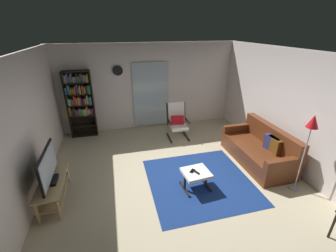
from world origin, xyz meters
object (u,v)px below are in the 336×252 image
at_px(television, 48,167).
at_px(cell_phone, 192,171).
at_px(leather_sofa, 259,150).
at_px(bookshelf_near_tv, 80,99).
at_px(wall_clock, 118,71).
at_px(floor_lamp_by_sofa, 311,130).
at_px(tv_stand, 53,188).
at_px(ottoman, 196,174).
at_px(tv_remote, 197,172).
at_px(lounge_armchair, 177,120).

distance_m(television, cell_phone, 2.65).
height_order(television, leather_sofa, television).
bearing_deg(bookshelf_near_tv, wall_clock, 6.74).
bearing_deg(television, floor_lamp_by_sofa, -10.14).
height_order(bookshelf_near_tv, wall_clock, wall_clock).
height_order(tv_stand, leather_sofa, leather_sofa).
height_order(tv_stand, television, television).
relative_size(bookshelf_near_tv, wall_clock, 6.63).
height_order(bookshelf_near_tv, ottoman, bookshelf_near_tv).
height_order(television, floor_lamp_by_sofa, floor_lamp_by_sofa).
relative_size(tv_stand, tv_remote, 7.84).
bearing_deg(lounge_armchair, cell_phone, -99.03).
height_order(leather_sofa, floor_lamp_by_sofa, floor_lamp_by_sofa).
height_order(television, tv_remote, television).
bearing_deg(leather_sofa, wall_clock, 138.54).
relative_size(leather_sofa, wall_clock, 6.53).
height_order(television, lounge_armchair, television).
bearing_deg(lounge_armchair, television, -145.82).
relative_size(cell_phone, floor_lamp_by_sofa, 0.09).
relative_size(bookshelf_near_tv, lounge_armchair, 1.88).
distance_m(tv_remote, cell_phone, 0.09).
distance_m(bookshelf_near_tv, cell_phone, 3.91).
xyz_separation_m(television, floor_lamp_by_sofa, (4.63, -0.83, 0.57)).
distance_m(cell_phone, wall_clock, 3.72).
height_order(floor_lamp_by_sofa, wall_clock, wall_clock).
height_order(tv_stand, cell_phone, tv_stand).
xyz_separation_m(tv_stand, television, (0.00, 0.00, 0.45)).
distance_m(leather_sofa, lounge_armchair, 2.36).
distance_m(tv_remote, floor_lamp_by_sofa, 2.21).
bearing_deg(tv_remote, television, 149.40).
xyz_separation_m(tv_stand, bookshelf_near_tv, (0.32, 2.82, 0.82)).
bearing_deg(television, cell_phone, -5.80).
xyz_separation_m(leather_sofa, ottoman, (-1.82, -0.54, 0.01)).
relative_size(bookshelf_near_tv, ottoman, 3.43).
height_order(tv_stand, bookshelf_near_tv, bookshelf_near_tv).
height_order(lounge_armchair, cell_phone, lounge_armchair).
height_order(tv_stand, tv_remote, tv_stand).
height_order(tv_stand, lounge_armchair, lounge_armchair).
distance_m(leather_sofa, ottoman, 1.90).
relative_size(floor_lamp_by_sofa, wall_clock, 5.52).
xyz_separation_m(bookshelf_near_tv, ottoman, (2.37, -3.11, -0.80)).
relative_size(tv_remote, wall_clock, 0.50).
height_order(tv_remote, wall_clock, wall_clock).
bearing_deg(leather_sofa, lounge_armchair, 130.65).
distance_m(television, wall_clock, 3.47).
bearing_deg(tv_remote, wall_clock, 87.08).
bearing_deg(tv_remote, bookshelf_near_tv, 103.38).
bearing_deg(tv_stand, lounge_armchair, 34.18).
bearing_deg(floor_lamp_by_sofa, television, 169.86).
bearing_deg(ottoman, tv_remote, -100.54).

